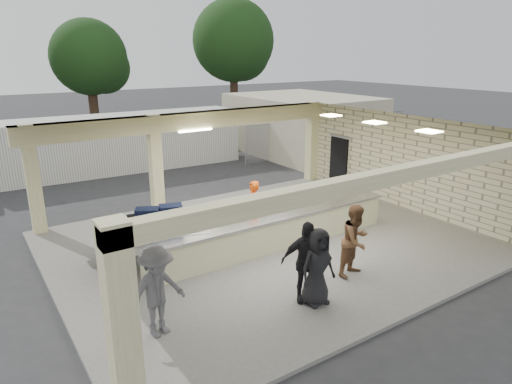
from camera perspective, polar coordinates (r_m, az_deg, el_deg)
ground at (r=13.87m, az=1.28°, el=-6.72°), size 120.00×120.00×0.00m
pavilion at (r=14.01m, az=0.47°, el=-0.55°), size 12.01×10.00×3.55m
baggage_counter at (r=13.26m, az=2.54°, el=-5.12°), size 8.20×0.58×0.98m
luggage_cart at (r=12.68m, az=-12.44°, el=-4.95°), size 3.01×2.38×1.53m
drum_fan at (r=17.69m, az=11.38°, el=0.42°), size 0.89×0.72×0.97m
baggage_handler at (r=14.06m, az=-0.35°, el=-2.09°), size 0.50×0.71×1.75m
passenger_a at (r=11.87m, az=12.35°, el=-5.92°), size 0.98×0.58×1.88m
passenger_b at (r=10.48m, az=6.25°, el=-8.68°), size 1.18×0.94×1.93m
passenger_c at (r=9.45m, az=-12.22°, el=-12.08°), size 1.30×0.71×1.92m
passenger_d at (r=10.42m, az=7.66°, el=-9.22°), size 0.89×0.37×1.82m
car_white_a at (r=28.56m, az=-3.15°, el=7.26°), size 5.25×3.05×1.42m
car_white_b at (r=30.61m, az=4.06°, el=8.02°), size 5.15×3.03×1.53m
car_dark at (r=28.65m, az=-8.00°, el=7.29°), size 4.85×2.33×1.55m
container_white at (r=23.34m, az=-17.13°, el=5.85°), size 12.39×2.99×2.66m
fence at (r=27.03m, az=9.55°, el=7.23°), size 12.06×0.06×2.03m
tree_mid at (r=37.77m, az=-19.73°, el=15.23°), size 6.00×5.60×8.00m
tree_right at (r=41.59m, az=-2.57°, el=17.99°), size 7.20×7.00×10.00m
adjacent_building at (r=26.70m, az=5.75°, el=8.45°), size 6.00×8.00×3.20m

